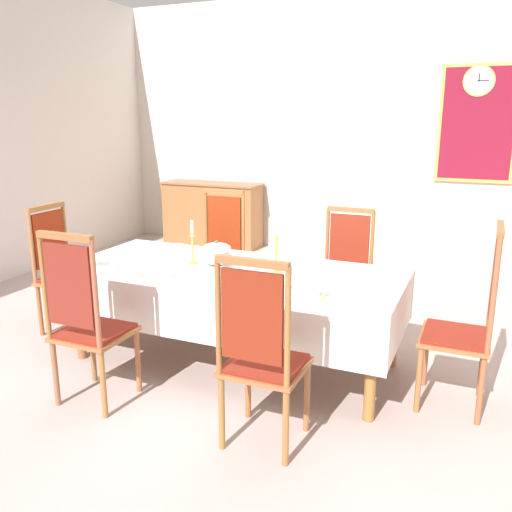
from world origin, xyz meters
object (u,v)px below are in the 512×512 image
spoon_primary (326,295)px  sideboard (212,214)px  bowl_near_left (305,291)px  bowl_far_right (175,247)px  chair_south_a (86,320)px  bowl_far_left (104,266)px  chair_north_b (345,271)px  mounted_clock (479,81)px  soup_tureen (216,254)px  chair_north_a (219,253)px  bowl_near_right (159,274)px  framed_painting (477,124)px  chair_head_west (63,268)px  dining_table (233,278)px  candlestick_west (193,247)px  chair_south_b (261,353)px  spoon_secondary (145,273)px  candlestick_east (276,252)px  chair_head_east (469,320)px

spoon_primary → sideboard: 4.58m
bowl_near_left → bowl_far_right: size_ratio=1.07×
chair_south_a → bowl_far_left: 0.62m
bowl_near_left → chair_north_b: bearing=92.9°
chair_north_b → chair_south_a: bearing=56.8°
chair_south_a → mounted_clock: mounted_clock is taller
bowl_far_right → sideboard: size_ratio=0.12×
soup_tureen → bowl_far_right: (-0.57, 0.34, -0.08)m
chair_north_a → bowl_far_right: 0.62m
soup_tureen → sideboard: size_ratio=0.17×
bowl_near_right → framed_painting: bearing=65.2°
chair_north_a → bowl_near_right: bearing=99.3°
chair_north_b → mounted_clock: mounted_clock is taller
bowl_far_left → framed_painting: 4.70m
chair_south_a → bowl_near_right: size_ratio=5.82×
soup_tureen → framed_painting: 4.02m
soup_tureen → chair_south_a: bearing=-116.3°
chair_north_a → bowl_far_right: size_ratio=6.57×
chair_head_west → bowl_near_right: (1.25, -0.40, 0.21)m
dining_table → bowl_near_right: (-0.37, -0.40, 0.10)m
candlestick_west → bowl_far_left: (-0.52, -0.39, -0.11)m
spoon_primary → chair_north_a: bearing=134.5°
chair_south_b → spoon_secondary: chair_south_b is taller
bowl_far_right → spoon_primary: bowl_far_right is taller
dining_table → candlestick_east: size_ratio=6.30×
sideboard → spoon_primary: bearing=126.7°
chair_head_east → spoon_primary: bearing=111.7°
chair_south_a → sideboard: (-1.35, 4.24, -0.13)m
chair_south_a → bowl_far_right: bearing=95.2°
chair_south_a → chair_north_b: 2.18m
framed_painting → bowl_near_left: bearing=-101.4°
soup_tureen → candlestick_east: 0.48m
chair_north_b → chair_head_west: bearing=22.3°
chair_south_a → chair_head_east: 2.40m
candlestick_west → bowl_near_right: 0.42m
bowl_near_right → bowl_far_left: bowl_near_right is taller
candlestick_west → bowl_near_left: size_ratio=1.77×
spoon_primary → framed_painting: size_ratio=0.13×
dining_table → chair_head_east: size_ratio=2.02×
bowl_near_left → chair_head_east: bearing=20.6°
sideboard → chair_north_a: bearing=119.2°
chair_south_a → soup_tureen: chair_south_a is taller
bowl_near_left → bowl_far_right: bowl_near_left is taller
soup_tureen → bowl_near_left: bearing=-23.9°
chair_south_b → chair_head_west: bearing=157.7°
bowl_far_left → sideboard: sideboard is taller
chair_south_b → spoon_primary: 0.64m
chair_north_a → chair_head_west: bearing=41.6°
bowl_far_right → candlestick_west: bearing=-42.9°
chair_south_a → spoon_primary: (1.38, 0.58, 0.17)m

